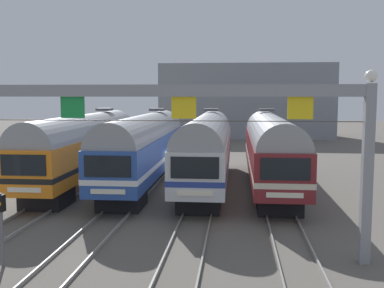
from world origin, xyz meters
The scene contains 9 objects.
ground_plane centered at (0.00, 0.00, 0.00)m, with size 160.00×160.00×0.00m, color #5B564F.
track_bed centered at (0.00, 17.00, 0.07)m, with size 14.05×70.00×0.15m.
commuter_train_orange centered at (-6.27, 0.00, 2.69)m, with size 2.88×18.06×5.05m.
commuter_train_blue centered at (-2.09, 0.00, 2.69)m, with size 2.88×18.06×5.05m.
commuter_train_silver centered at (2.09, 0.00, 2.69)m, with size 2.88×18.06×5.05m.
commuter_train_maroon centered at (6.27, 0.00, 2.69)m, with size 2.88×18.06×5.05m.
catenary_gantry centered at (0.00, -13.50, 5.12)m, with size 17.79×0.44×6.97m.
yard_signal_mast centered at (-4.18, -15.18, 1.88)m, with size 0.28×0.35×2.68m.
maintenance_building centered at (5.37, 37.57, 5.18)m, with size 24.13×10.00×10.35m, color gray.
Camera 1 is at (4.00, -30.26, 6.11)m, focal length 43.17 mm.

